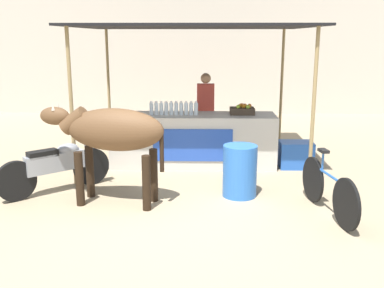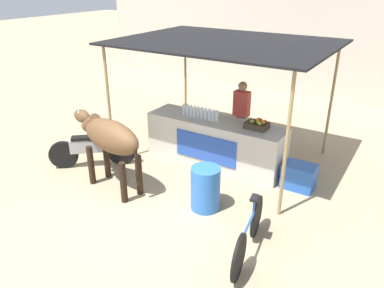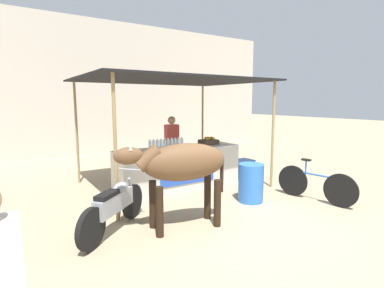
% 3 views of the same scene
% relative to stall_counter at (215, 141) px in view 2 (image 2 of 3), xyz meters
% --- Properties ---
extents(ground_plane, '(60.00, 60.00, 0.00)m').
position_rel_stall_counter_xyz_m(ground_plane, '(0.00, -2.20, -0.48)').
color(ground_plane, tan).
extents(building_wall_far, '(16.00, 0.50, 5.12)m').
position_rel_stall_counter_xyz_m(building_wall_far, '(0.00, 6.12, 2.08)').
color(building_wall_far, beige).
rests_on(building_wall_far, ground).
extents(stall_counter, '(3.00, 0.82, 0.96)m').
position_rel_stall_counter_xyz_m(stall_counter, '(0.00, 0.00, 0.00)').
color(stall_counter, beige).
rests_on(stall_counter, ground).
extents(stall_awning, '(4.20, 3.20, 2.54)m').
position_rel_stall_counter_xyz_m(stall_awning, '(0.00, 0.30, 1.96)').
color(stall_awning, black).
rests_on(stall_awning, ground).
extents(water_bottle_row, '(0.88, 0.07, 0.25)m').
position_rel_stall_counter_xyz_m(water_bottle_row, '(-0.35, -0.05, 0.59)').
color(water_bottle_row, silver).
rests_on(water_bottle_row, stall_counter).
extents(fruit_crate, '(0.44, 0.32, 0.18)m').
position_rel_stall_counter_xyz_m(fruit_crate, '(0.90, 0.06, 0.56)').
color(fruit_crate, '#3F3326').
rests_on(fruit_crate, stall_counter).
extents(vendor_behind_counter, '(0.34, 0.22, 1.65)m').
position_rel_stall_counter_xyz_m(vendor_behind_counter, '(0.23, 0.75, 0.37)').
color(vendor_behind_counter, '#383842').
rests_on(vendor_behind_counter, ground).
extents(cooler_box, '(0.60, 0.44, 0.48)m').
position_rel_stall_counter_xyz_m(cooler_box, '(1.88, -0.10, -0.24)').
color(cooler_box, blue).
rests_on(cooler_box, ground).
extents(water_barrel, '(0.51, 0.51, 0.78)m').
position_rel_stall_counter_xyz_m(water_barrel, '(0.73, -1.64, -0.09)').
color(water_barrel, blue).
rests_on(water_barrel, ground).
extents(cow, '(1.85, 0.75, 1.44)m').
position_rel_stall_counter_xyz_m(cow, '(-1.11, -1.97, 0.55)').
color(cow, brown).
rests_on(cow, ground).
extents(motorcycle_parked, '(1.42, 1.23, 0.90)m').
position_rel_stall_counter_xyz_m(motorcycle_parked, '(-2.06, -1.53, -0.05)').
color(motorcycle_parked, black).
rests_on(motorcycle_parked, ground).
extents(bicycle_leaning, '(0.33, 1.64, 0.85)m').
position_rel_stall_counter_xyz_m(bicycle_leaning, '(1.85, -2.34, -0.13)').
color(bicycle_leaning, black).
rests_on(bicycle_leaning, ground).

